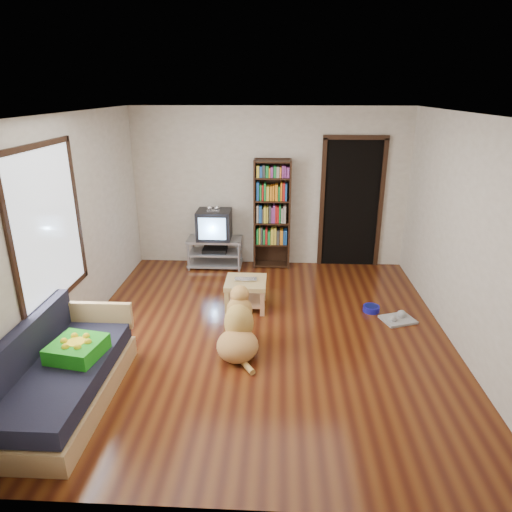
{
  "coord_description": "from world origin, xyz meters",
  "views": [
    {
      "loc": [
        0.17,
        -4.93,
        2.84
      ],
      "look_at": [
        -0.11,
        0.35,
        0.9
      ],
      "focal_mm": 32.0,
      "sensor_mm": 36.0,
      "label": 1
    }
  ],
  "objects_px": {
    "laptop": "(246,280)",
    "grey_rag": "(398,320)",
    "dog": "(239,329)",
    "coffee_table": "(246,288)",
    "bookshelf": "(272,209)",
    "green_cushion": "(77,349)",
    "sofa": "(61,379)",
    "crt_tv": "(214,224)",
    "tv_stand": "(215,251)",
    "dog_bowl": "(371,309)"
  },
  "relations": [
    {
      "from": "laptop",
      "to": "grey_rag",
      "type": "xyz_separation_m",
      "value": [
        2.01,
        -0.26,
        -0.4
      ]
    },
    {
      "from": "dog",
      "to": "coffee_table",
      "type": "bearing_deg",
      "value": 89.98
    },
    {
      "from": "grey_rag",
      "to": "dog",
      "type": "relative_size",
      "value": 0.44
    },
    {
      "from": "bookshelf",
      "to": "green_cushion",
      "type": "bearing_deg",
      "value": -116.74
    },
    {
      "from": "sofa",
      "to": "coffee_table",
      "type": "bearing_deg",
      "value": 52.9
    },
    {
      "from": "sofa",
      "to": "crt_tv",
      "type": "bearing_deg",
      "value": 75.07
    },
    {
      "from": "green_cushion",
      "to": "grey_rag",
      "type": "relative_size",
      "value": 1.15
    },
    {
      "from": "green_cushion",
      "to": "laptop",
      "type": "bearing_deg",
      "value": 62.8
    },
    {
      "from": "green_cushion",
      "to": "grey_rag",
      "type": "distance_m",
      "value": 3.9
    },
    {
      "from": "grey_rag",
      "to": "crt_tv",
      "type": "distance_m",
      "value": 3.29
    },
    {
      "from": "bookshelf",
      "to": "sofa",
      "type": "bearing_deg",
      "value": -117.32
    },
    {
      "from": "tv_stand",
      "to": "coffee_table",
      "type": "height_order",
      "value": "tv_stand"
    },
    {
      "from": "green_cushion",
      "to": "bookshelf",
      "type": "bearing_deg",
      "value": 73.41
    },
    {
      "from": "crt_tv",
      "to": "green_cushion",
      "type": "bearing_deg",
      "value": -103.65
    },
    {
      "from": "tv_stand",
      "to": "dog",
      "type": "distance_m",
      "value": 2.71
    },
    {
      "from": "laptop",
      "to": "bookshelf",
      "type": "xyz_separation_m",
      "value": [
        0.32,
        1.63,
        0.59
      ]
    },
    {
      "from": "grey_rag",
      "to": "coffee_table",
      "type": "xyz_separation_m",
      "value": [
        -2.01,
        0.29,
        0.27
      ]
    },
    {
      "from": "dog",
      "to": "bookshelf",
      "type": "bearing_deg",
      "value": 83.3
    },
    {
      "from": "crt_tv",
      "to": "sofa",
      "type": "bearing_deg",
      "value": -104.93
    },
    {
      "from": "laptop",
      "to": "dog_bowl",
      "type": "relative_size",
      "value": 1.35
    },
    {
      "from": "grey_rag",
      "to": "coffee_table",
      "type": "bearing_deg",
      "value": 171.7
    },
    {
      "from": "laptop",
      "to": "dog_bowl",
      "type": "xyz_separation_m",
      "value": [
        1.71,
        -0.01,
        -0.37
      ]
    },
    {
      "from": "green_cushion",
      "to": "crt_tv",
      "type": "relative_size",
      "value": 0.79
    },
    {
      "from": "tv_stand",
      "to": "laptop",
      "type": "bearing_deg",
      "value": -67.74
    },
    {
      "from": "crt_tv",
      "to": "coffee_table",
      "type": "xyz_separation_m",
      "value": [
        0.63,
        -1.53,
        -0.46
      ]
    },
    {
      "from": "tv_stand",
      "to": "crt_tv",
      "type": "bearing_deg",
      "value": 90.0
    },
    {
      "from": "green_cushion",
      "to": "laptop",
      "type": "height_order",
      "value": "green_cushion"
    },
    {
      "from": "grey_rag",
      "to": "tv_stand",
      "type": "bearing_deg",
      "value": 145.66
    },
    {
      "from": "dog_bowl",
      "to": "laptop",
      "type": "bearing_deg",
      "value": 179.56
    },
    {
      "from": "tv_stand",
      "to": "sofa",
      "type": "bearing_deg",
      "value": -105.02
    },
    {
      "from": "coffee_table",
      "to": "sofa",
      "type": "bearing_deg",
      "value": -127.1
    },
    {
      "from": "crt_tv",
      "to": "tv_stand",
      "type": "bearing_deg",
      "value": -90.0
    },
    {
      "from": "dog_bowl",
      "to": "grey_rag",
      "type": "relative_size",
      "value": 0.55
    },
    {
      "from": "tv_stand",
      "to": "dog",
      "type": "height_order",
      "value": "dog"
    },
    {
      "from": "bookshelf",
      "to": "sofa",
      "type": "xyz_separation_m",
      "value": [
        -1.92,
        -3.72,
        -0.74
      ]
    },
    {
      "from": "laptop",
      "to": "dog_bowl",
      "type": "height_order",
      "value": "laptop"
    },
    {
      "from": "bookshelf",
      "to": "laptop",
      "type": "bearing_deg",
      "value": -101.08
    },
    {
      "from": "laptop",
      "to": "grey_rag",
      "type": "relative_size",
      "value": 0.74
    },
    {
      "from": "green_cushion",
      "to": "coffee_table",
      "type": "relative_size",
      "value": 0.83
    },
    {
      "from": "grey_rag",
      "to": "crt_tv",
      "type": "relative_size",
      "value": 0.69
    },
    {
      "from": "coffee_table",
      "to": "tv_stand",
      "type": "bearing_deg",
      "value": 112.66
    },
    {
      "from": "crt_tv",
      "to": "dog",
      "type": "distance_m",
      "value": 2.77
    },
    {
      "from": "laptop",
      "to": "coffee_table",
      "type": "distance_m",
      "value": 0.14
    },
    {
      "from": "bookshelf",
      "to": "dog",
      "type": "distance_m",
      "value": 2.84
    },
    {
      "from": "grey_rag",
      "to": "green_cushion",
      "type": "bearing_deg",
      "value": -154.33
    },
    {
      "from": "tv_stand",
      "to": "bookshelf",
      "type": "bearing_deg",
      "value": 5.63
    },
    {
      "from": "coffee_table",
      "to": "grey_rag",
      "type": "bearing_deg",
      "value": -8.3
    },
    {
      "from": "dog_bowl",
      "to": "grey_rag",
      "type": "distance_m",
      "value": 0.39
    },
    {
      "from": "dog_bowl",
      "to": "grey_rag",
      "type": "height_order",
      "value": "dog_bowl"
    },
    {
      "from": "laptop",
      "to": "coffee_table",
      "type": "xyz_separation_m",
      "value": [
        0.0,
        0.03,
        -0.13
      ]
    }
  ]
}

